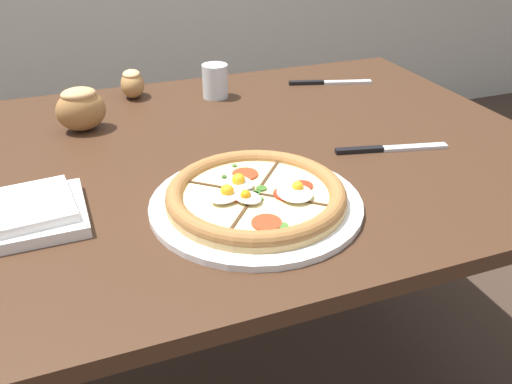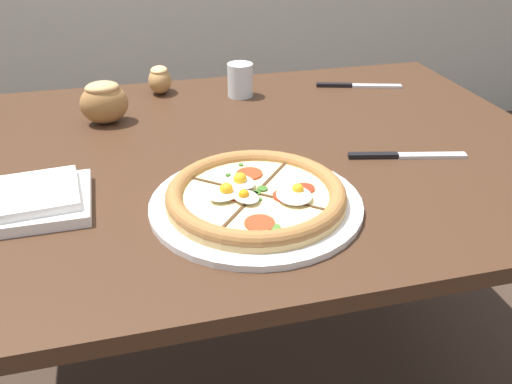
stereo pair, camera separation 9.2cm
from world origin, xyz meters
name	(u,v)px [view 1 (the left image)]	position (x,y,z in m)	size (l,w,h in m)	color
dining_table	(214,189)	(0.00, 0.00, 0.65)	(1.43, 0.99, 0.73)	#422819
pizza	(256,197)	(0.01, -0.24, 0.75)	(0.37, 0.37, 0.05)	white
napkin_folded	(20,214)	(-0.37, -0.15, 0.75)	(0.21, 0.18, 0.04)	white
bread_piece_near	(81,108)	(-0.24, 0.22, 0.79)	(0.12, 0.09, 0.10)	#A3703D
bread_piece_mid	(132,83)	(-0.09, 0.40, 0.77)	(0.07, 0.09, 0.07)	#B27F47
knife_main	(329,82)	(0.44, 0.31, 0.74)	(0.23, 0.08, 0.01)	silver
knife_spare	(390,148)	(0.35, -0.12, 0.74)	(0.24, 0.07, 0.01)	silver
water_glass	(215,83)	(0.11, 0.32, 0.77)	(0.07, 0.07, 0.09)	white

